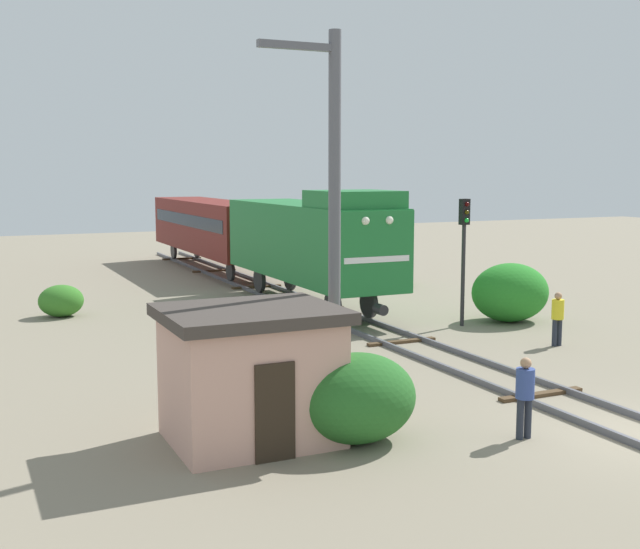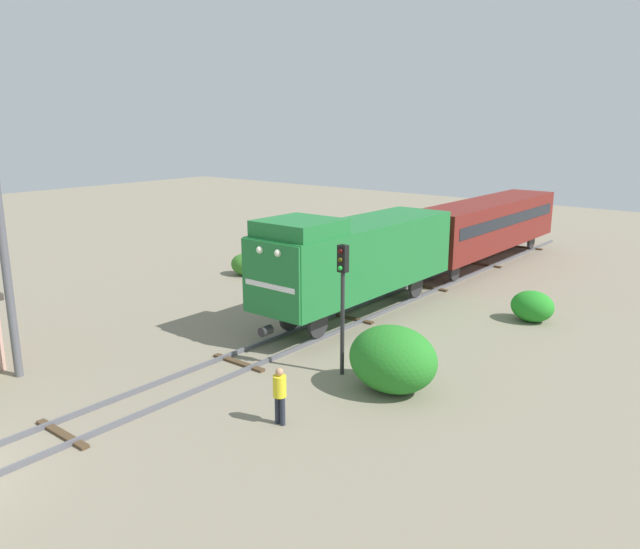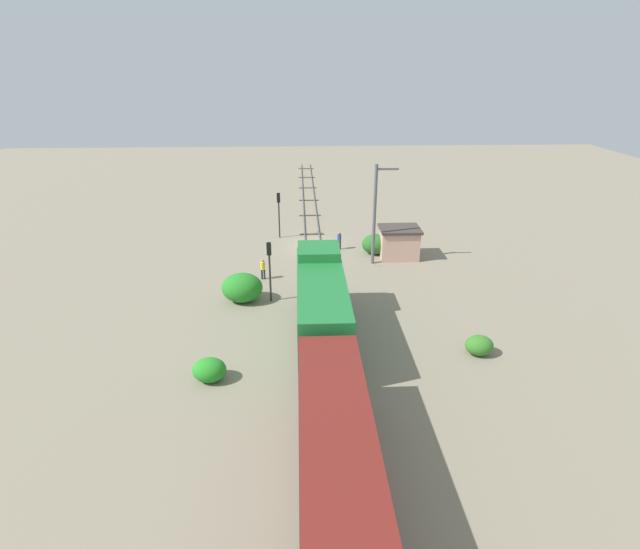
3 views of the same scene
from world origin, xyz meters
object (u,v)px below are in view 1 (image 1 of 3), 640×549
Objects in this scene: worker_near_track at (525,391)px; worker_by_signal at (558,315)px; catenary_mast at (332,213)px; traffic_signal_mid at (464,238)px; relay_hut at (251,374)px; locomotive at (311,239)px; passenger_car_leading at (211,225)px.

worker_near_track is 9.32m from worker_by_signal.
worker_by_signal is 10.35m from catenary_mast.
traffic_signal_mid is 13.81m from relay_hut.
locomotive reaches higher than worker_by_signal.
locomotive is 6.82× the size of worker_by_signal.
traffic_signal_mid is 2.63× the size of worker_by_signal.
worker_near_track is 5.66m from catenary_mast.
locomotive is at bearing 67.88° from catenary_mast.
worker_near_track and worker_by_signal have the same top height.
catenary_mast is at bearing -140.42° from traffic_signal_mid.
worker_by_signal is (4.20, -9.42, -1.78)m from locomotive.
catenary_mast is at bearing -101.10° from passenger_car_leading.
passenger_car_leading is 26.34m from catenary_mast.
catenary_mast reaches higher than locomotive.
catenary_mast reaches higher than relay_hut.
passenger_car_leading is at bearing 100.26° from traffic_signal_mid.
relay_hut is (-11.70, -4.34, 0.40)m from worker_by_signal.
traffic_signal_mid is at bearing 132.94° from worker_near_track.
locomotive is at bearing -90.00° from passenger_car_leading.
relay_hut is at bearing -118.60° from locomotive.
worker_near_track is at bearing -94.68° from passenger_car_leading.
worker_by_signal is (6.60, 6.58, 0.00)m from worker_near_track.
worker_near_track is at bearing -98.53° from locomotive.
traffic_signal_mid is 0.53× the size of catenary_mast.
passenger_car_leading reaches higher than relay_hut.
catenary_mast reaches higher than worker_near_track.
passenger_car_leading is at bearing 78.90° from catenary_mast.
passenger_car_leading is at bearing -90.77° from worker_by_signal.
traffic_signal_mid reaches higher than worker_by_signal.
passenger_car_leading is 23.19m from worker_by_signal.
worker_near_track is 1.00× the size of worker_by_signal.
relay_hut reaches higher than worker_by_signal.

